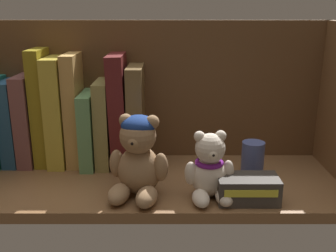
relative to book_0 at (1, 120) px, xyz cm
name	(u,v)px	position (x,y,z in cm)	size (l,w,h in cm)	color
shelf_board	(155,184)	(33.11, -9.93, -10.29)	(71.29, 26.45, 2.00)	brown
shelf_back_panel	(157,95)	(33.11, 3.89, 4.63)	(73.69, 1.20, 31.84)	brown
book_0	(1,120)	(0.00, 0.00, 0.00)	(2.07, 13.32, 18.59)	teal
book_1	(15,121)	(2.79, 0.00, -0.31)	(2.98, 10.87, 17.98)	navy
book_2	(30,119)	(6.12, 0.00, 0.25)	(3.13, 11.39, 19.09)	brown
book_3	(44,107)	(9.32, 0.00, 2.91)	(2.71, 10.15, 24.41)	olive
book_4	(60,111)	(12.72, 0.00, 2.11)	(3.55, 12.23, 22.81)	gold
book_5	(76,109)	(16.17, 0.00, 2.43)	(2.80, 11.12, 23.45)	tan
book_6	(92,127)	(19.23, 0.00, -1.46)	(2.79, 14.83, 15.66)	#629861
book_7	(106,121)	(22.32, 0.00, -0.27)	(2.83, 13.48, 18.04)	olive
book_8	(121,109)	(25.64, 0.00, 2.42)	(3.28, 13.60, 23.43)	#5A1B1B
book_9	(137,114)	(29.14, 0.00, 1.26)	(3.17, 14.18, 21.10)	brown
teddy_bear_larger	(139,158)	(30.51, -16.37, -2.25)	(11.15, 11.55, 14.85)	#93704C
teddy_bear_smaller	(210,170)	(43.10, -17.28, -4.08)	(9.00, 9.23, 12.22)	beige
pillar_candle	(253,160)	(52.40, -8.85, -5.59)	(4.41, 4.41, 7.41)	#4C5B99
small_product_box	(248,189)	(49.64, -18.71, -7.02)	(10.55, 5.92, 4.54)	#38332D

